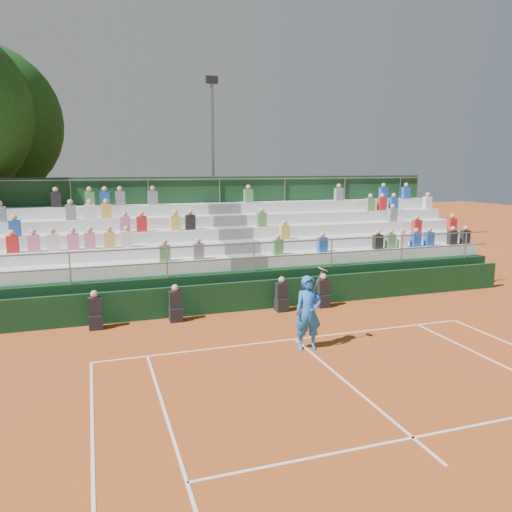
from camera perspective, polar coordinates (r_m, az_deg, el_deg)
name	(u,v)px	position (r m, az deg, el deg)	size (l,w,h in m)	color
ground	(295,339)	(14.35, 4.47, -9.47)	(90.00, 90.00, 0.00)	#AB4C1C
courtside_wall	(259,295)	(17.06, 0.32, -4.47)	(20.00, 0.15, 1.00)	black
line_officials	(224,302)	(16.28, -3.69, -5.30)	(7.93, 0.40, 1.19)	black
grandstand	(233,262)	(19.95, -2.68, -0.65)	(20.00, 5.20, 4.40)	black
tennis_player	(308,313)	(13.36, 6.01, -6.46)	(0.93, 0.59, 2.22)	blue
floodlight_mast	(213,157)	(26.04, -4.96, 11.25)	(0.60, 0.25, 9.25)	gray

